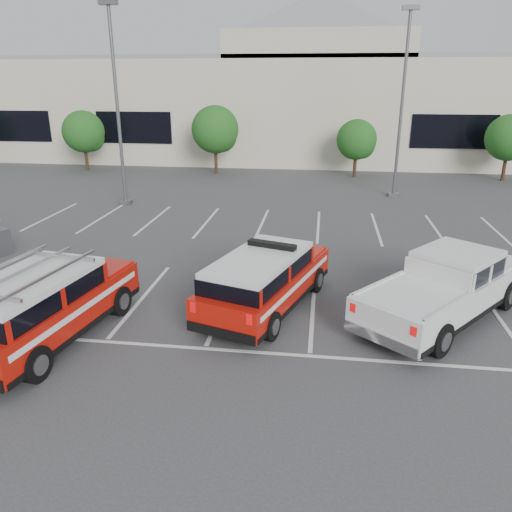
{
  "coord_description": "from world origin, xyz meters",
  "views": [
    {
      "loc": [
        2.84,
        -13.9,
        6.58
      ],
      "look_at": [
        0.74,
        1.5,
        1.05
      ],
      "focal_mm": 35.0,
      "sensor_mm": 36.0,
      "label": 1
    }
  ],
  "objects": [
    {
      "name": "light_pole_left",
      "position": [
        -8.0,
        12.0,
        5.19
      ],
      "size": [
        0.9,
        0.6,
        10.24
      ],
      "color": "#59595E",
      "rests_on": "ground"
    },
    {
      "name": "tree_mid_right",
      "position": [
        5.09,
        22.05,
        2.5
      ],
      "size": [
        2.77,
        2.77,
        3.99
      ],
      "color": "#3F2B19",
      "rests_on": "ground"
    },
    {
      "name": "ladder_suv",
      "position": [
        -4.24,
        -2.97,
        0.88
      ],
      "size": [
        3.06,
        5.89,
        2.21
      ],
      "rotation": [
        0.0,
        0.0,
        -0.16
      ],
      "color": "#AE1108",
      "rests_on": "ground"
    },
    {
      "name": "fire_chief_suv",
      "position": [
        1.25,
        -0.24,
        0.8
      ],
      "size": [
        3.68,
        5.95,
        1.97
      ],
      "rotation": [
        0.0,
        0.0,
        -0.32
      ],
      "color": "#AE1108",
      "rests_on": "ground"
    },
    {
      "name": "ground",
      "position": [
        0.0,
        0.0,
        0.0
      ],
      "size": [
        120.0,
        120.0,
        0.0
      ],
      "primitive_type": "plane",
      "color": "#39393C",
      "rests_on": "ground"
    },
    {
      "name": "white_pickup",
      "position": [
        6.45,
        -0.15,
        0.77
      ],
      "size": [
        5.67,
        6.24,
        1.93
      ],
      "rotation": [
        0.0,
        0.0,
        -0.69
      ],
      "color": "silver",
      "rests_on": "ground"
    },
    {
      "name": "convention_building",
      "position": [
        0.18,
        31.86,
        4.72
      ],
      "size": [
        60.0,
        16.99,
        13.2
      ],
      "color": "beige",
      "rests_on": "ground"
    },
    {
      "name": "light_pole_mid",
      "position": [
        7.0,
        16.0,
        5.19
      ],
      "size": [
        0.9,
        0.6,
        10.24
      ],
      "color": "#59595E",
      "rests_on": "ground"
    },
    {
      "name": "stall_markings",
      "position": [
        0.0,
        4.5,
        0.01
      ],
      "size": [
        23.0,
        15.0,
        0.01
      ],
      "primitive_type": "cube",
      "color": "silver",
      "rests_on": "ground"
    },
    {
      "name": "tree_mid_left",
      "position": [
        -4.91,
        22.05,
        3.04
      ],
      "size": [
        3.37,
        3.37,
        4.85
      ],
      "color": "#3F2B19",
      "rests_on": "ground"
    },
    {
      "name": "tree_right",
      "position": [
        15.09,
        22.05,
        2.77
      ],
      "size": [
        3.07,
        3.07,
        4.42
      ],
      "color": "#3F2B19",
      "rests_on": "ground"
    },
    {
      "name": "tree_left",
      "position": [
        -14.91,
        22.05,
        2.77
      ],
      "size": [
        3.07,
        3.07,
        4.42
      ],
      "color": "#3F2B19",
      "rests_on": "ground"
    }
  ]
}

